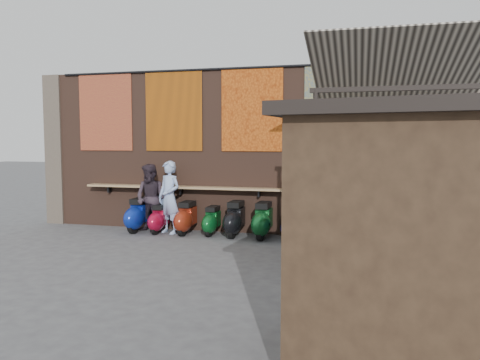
{
  "coord_description": "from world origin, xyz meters",
  "views": [
    {
      "loc": [
        2.84,
        -8.48,
        2.25
      ],
      "look_at": [
        0.34,
        1.2,
        1.41
      ],
      "focal_mm": 35.0,
      "sensor_mm": 36.0,
      "label": 1
    }
  ],
  "objects_px": {
    "scooter_stool_6": "(290,225)",
    "shopper_grey": "(390,227)",
    "scooter_stool_3": "(212,221)",
    "diner_left": "(169,197)",
    "diner_right": "(151,198)",
    "scooter_stool_8": "(346,226)",
    "shopper_navy": "(347,213)",
    "scooter_stool_5": "(263,221)",
    "scooter_stool_2": "(186,218)",
    "scooter_stool_9": "(377,227)",
    "shelf_box": "(295,184)",
    "market_stall": "(425,249)",
    "scooter_stool_0": "(138,215)",
    "scooter_stool_1": "(159,219)",
    "shopper_tan": "(335,223)",
    "scooter_stool_7": "(319,223)",
    "scooter_stool_4": "(235,219)"
  },
  "relations": [
    {
      "from": "scooter_stool_2",
      "to": "scooter_stool_6",
      "type": "relative_size",
      "value": 1.16
    },
    {
      "from": "scooter_stool_5",
      "to": "scooter_stool_6",
      "type": "bearing_deg",
      "value": 3.97
    },
    {
      "from": "shopper_grey",
      "to": "shopper_navy",
      "type": "bearing_deg",
      "value": -17.84
    },
    {
      "from": "scooter_stool_2",
      "to": "diner_right",
      "type": "xyz_separation_m",
      "value": [
        -0.92,
        -0.0,
        0.45
      ]
    },
    {
      "from": "scooter_stool_0",
      "to": "scooter_stool_3",
      "type": "xyz_separation_m",
      "value": [
        1.9,
        0.04,
        -0.07
      ]
    },
    {
      "from": "scooter_stool_0",
      "to": "scooter_stool_6",
      "type": "bearing_deg",
      "value": 0.05
    },
    {
      "from": "scooter_stool_4",
      "to": "shopper_grey",
      "type": "distance_m",
      "value": 4.25
    },
    {
      "from": "scooter_stool_1",
      "to": "scooter_stool_2",
      "type": "relative_size",
      "value": 0.88
    },
    {
      "from": "scooter_stool_2",
      "to": "shopper_navy",
      "type": "height_order",
      "value": "shopper_navy"
    },
    {
      "from": "diner_right",
      "to": "scooter_stool_8",
      "type": "bearing_deg",
      "value": 9.67
    },
    {
      "from": "scooter_stool_2",
      "to": "shopper_grey",
      "type": "height_order",
      "value": "shopper_grey"
    },
    {
      "from": "shopper_navy",
      "to": "market_stall",
      "type": "relative_size",
      "value": 0.76
    },
    {
      "from": "shelf_box",
      "to": "diner_right",
      "type": "xyz_separation_m",
      "value": [
        -3.51,
        -0.3,
        -0.42
      ]
    },
    {
      "from": "scooter_stool_8",
      "to": "shopper_navy",
      "type": "bearing_deg",
      "value": -88.33
    },
    {
      "from": "scooter_stool_0",
      "to": "scooter_stool_6",
      "type": "relative_size",
      "value": 1.23
    },
    {
      "from": "diner_left",
      "to": "scooter_stool_0",
      "type": "bearing_deg",
      "value": -156.74
    },
    {
      "from": "scooter_stool_8",
      "to": "market_stall",
      "type": "distance_m",
      "value": 6.0
    },
    {
      "from": "diner_right",
      "to": "shopper_tan",
      "type": "xyz_separation_m",
      "value": [
        4.55,
        -2.04,
        -0.07
      ]
    },
    {
      "from": "shelf_box",
      "to": "scooter_stool_2",
      "type": "height_order",
      "value": "shelf_box"
    },
    {
      "from": "scooter_stool_5",
      "to": "shopper_grey",
      "type": "relative_size",
      "value": 0.52
    },
    {
      "from": "scooter_stool_8",
      "to": "shopper_navy",
      "type": "distance_m",
      "value": 1.92
    },
    {
      "from": "scooter_stool_6",
      "to": "shopper_tan",
      "type": "relative_size",
      "value": 0.46
    },
    {
      "from": "scooter_stool_3",
      "to": "shopper_navy",
      "type": "xyz_separation_m",
      "value": [
        3.19,
        -1.85,
        0.6
      ]
    },
    {
      "from": "scooter_stool_7",
      "to": "diner_left",
      "type": "height_order",
      "value": "diner_left"
    },
    {
      "from": "scooter_stool_3",
      "to": "diner_left",
      "type": "distance_m",
      "value": 1.2
    },
    {
      "from": "scooter_stool_3",
      "to": "scooter_stool_5",
      "type": "height_order",
      "value": "scooter_stool_5"
    },
    {
      "from": "market_stall",
      "to": "scooter_stool_4",
      "type": "bearing_deg",
      "value": 129.42
    },
    {
      "from": "shelf_box",
      "to": "diner_left",
      "type": "xyz_separation_m",
      "value": [
        -3.03,
        -0.3,
        -0.38
      ]
    },
    {
      "from": "scooter_stool_6",
      "to": "shopper_grey",
      "type": "bearing_deg",
      "value": -52.19
    },
    {
      "from": "scooter_stool_3",
      "to": "shopper_navy",
      "type": "height_order",
      "value": "shopper_navy"
    },
    {
      "from": "scooter_stool_6",
      "to": "shopper_grey",
      "type": "xyz_separation_m",
      "value": [
        2.02,
        -2.6,
        0.51
      ]
    },
    {
      "from": "shopper_tan",
      "to": "scooter_stool_6",
      "type": "bearing_deg",
      "value": 63.03
    },
    {
      "from": "scooter_stool_2",
      "to": "shopper_navy",
      "type": "relative_size",
      "value": 0.44
    },
    {
      "from": "scooter_stool_5",
      "to": "shopper_navy",
      "type": "bearing_deg",
      "value": -42.58
    },
    {
      "from": "diner_right",
      "to": "scooter_stool_6",
      "type": "bearing_deg",
      "value": 9.51
    },
    {
      "from": "market_stall",
      "to": "diner_right",
      "type": "bearing_deg",
      "value": 142.69
    },
    {
      "from": "scooter_stool_6",
      "to": "scooter_stool_9",
      "type": "relative_size",
      "value": 0.89
    },
    {
      "from": "scooter_stool_9",
      "to": "shopper_navy",
      "type": "distance_m",
      "value": 2.02
    },
    {
      "from": "scooter_stool_4",
      "to": "scooter_stool_9",
      "type": "relative_size",
      "value": 1.09
    },
    {
      "from": "market_stall",
      "to": "scooter_stool_1",
      "type": "bearing_deg",
      "value": 141.62
    },
    {
      "from": "scooter_stool_0",
      "to": "diner_right",
      "type": "relative_size",
      "value": 0.52
    },
    {
      "from": "scooter_stool_9",
      "to": "shopper_tan",
      "type": "height_order",
      "value": "shopper_tan"
    },
    {
      "from": "shelf_box",
      "to": "scooter_stool_8",
      "type": "relative_size",
      "value": 0.71
    },
    {
      "from": "scooter_stool_8",
      "to": "scooter_stool_3",
      "type": "bearing_deg",
      "value": 179.55
    },
    {
      "from": "scooter_stool_2",
      "to": "scooter_stool_3",
      "type": "distance_m",
      "value": 0.64
    },
    {
      "from": "scooter_stool_2",
      "to": "scooter_stool_9",
      "type": "height_order",
      "value": "scooter_stool_2"
    },
    {
      "from": "scooter_stool_6",
      "to": "scooter_stool_7",
      "type": "relative_size",
      "value": 0.82
    },
    {
      "from": "scooter_stool_0",
      "to": "scooter_stool_7",
      "type": "xyz_separation_m",
      "value": [
        4.44,
        -0.03,
        -0.01
      ]
    },
    {
      "from": "scooter_stool_4",
      "to": "scooter_stool_1",
      "type": "bearing_deg",
      "value": -178.48
    },
    {
      "from": "scooter_stool_5",
      "to": "shopper_grey",
      "type": "xyz_separation_m",
      "value": [
        2.64,
        -2.56,
        0.43
      ]
    }
  ]
}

